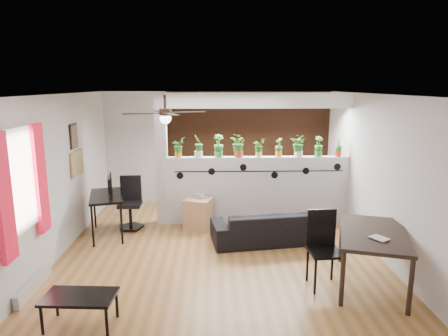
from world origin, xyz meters
TOP-DOWN VIEW (x-y plane):
  - room_shell at (0.00, 0.00)m, footprint 6.30×7.10m
  - partition_wall at (0.80, 1.50)m, footprint 3.60×0.18m
  - ceiling_header at (0.80, 1.50)m, footprint 3.60×0.18m
  - pier_column at (-1.11, 1.50)m, footprint 0.22×0.20m
  - brick_panel at (0.80, 2.97)m, footprint 3.90×0.05m
  - vine_decal at (0.80, 1.40)m, footprint 3.31×0.01m
  - window_assembly at (-2.56, -1.20)m, footprint 0.09×1.30m
  - baseboard_heater at (-2.54, -1.20)m, footprint 0.08×1.00m
  - corkboard at (-2.58, 0.95)m, footprint 0.03×0.60m
  - framed_art at (-2.58, 0.90)m, footprint 0.03×0.34m
  - ceiling_fan at (-0.80, -0.30)m, footprint 1.19×1.19m
  - potted_plant_0 at (-0.78, 1.50)m, footprint 0.22×0.24m
  - potted_plant_1 at (-0.39, 1.50)m, footprint 0.28×0.30m
  - potted_plant_2 at (0.01, 1.50)m, footprint 0.28×0.25m
  - potted_plant_3 at (0.41, 1.50)m, footprint 0.31×0.31m
  - potted_plant_4 at (0.80, 1.50)m, footprint 0.23×0.23m
  - potted_plant_5 at (1.20, 1.50)m, footprint 0.21×0.23m
  - potted_plant_6 at (1.59, 1.50)m, footprint 0.29×0.27m
  - potted_plant_7 at (1.99, 1.50)m, footprint 0.24×0.22m
  - potted_plant_8 at (2.38, 1.50)m, footprint 0.17×0.20m
  - sofa at (0.86, 0.46)m, footprint 1.95×0.99m
  - cube_shelf at (-0.38, 1.16)m, footprint 0.61×0.58m
  - cup at (-0.33, 1.16)m, footprint 0.15×0.15m
  - computer_desk at (-2.05, 0.84)m, footprint 0.81×1.18m
  - monitor at (-2.05, 0.99)m, footprint 0.33×0.13m
  - office_chair at (-1.70, 1.22)m, footprint 0.52×0.52m
  - dining_table at (2.08, -1.15)m, footprint 1.25×1.62m
  - book at (1.98, -1.45)m, footprint 0.26×0.28m
  - folding_chair at (1.41, -1.08)m, footprint 0.45×0.45m
  - coffee_table at (-1.64, -2.01)m, footprint 0.84×0.51m

SIDE VIEW (x-z plane):
  - baseboard_heater at x=-2.54m, z-range 0.00..0.18m
  - sofa at x=0.86m, z-range 0.00..0.54m
  - cube_shelf at x=-0.38m, z-range 0.00..0.60m
  - coffee_table at x=-1.64m, z-range 0.15..0.53m
  - office_chair at x=-1.70m, z-range -0.06..0.94m
  - folding_chair at x=1.41m, z-range 0.10..1.15m
  - cup at x=-0.33m, z-range 0.60..0.70m
  - partition_wall at x=0.80m, z-range 0.00..1.35m
  - dining_table at x=2.08m, z-range 0.31..1.09m
  - computer_desk at x=-2.05m, z-range 0.31..1.09m
  - book at x=1.98m, z-range 0.78..0.80m
  - monitor at x=-2.05m, z-range 0.78..0.96m
  - vine_decal at x=0.80m, z-range 0.93..1.23m
  - room_shell at x=0.00m, z-range -0.15..2.75m
  - pier_column at x=-1.11m, z-range 0.00..2.60m
  - brick_panel at x=0.80m, z-range 0.00..2.60m
  - corkboard at x=-2.58m, z-range 1.12..1.58m
  - window_assembly at x=-2.56m, z-range 0.73..2.28m
  - potted_plant_8 at x=2.38m, z-range 1.36..1.72m
  - potted_plant_4 at x=0.80m, z-range 1.36..1.73m
  - potted_plant_5 at x=1.20m, z-range 1.36..1.73m
  - potted_plant_0 at x=-0.78m, z-range 1.36..1.75m
  - potted_plant_7 at x=1.99m, z-range 1.36..1.77m
  - potted_plant_6 at x=1.59m, z-range 1.36..1.81m
  - potted_plant_2 at x=0.01m, z-range 1.36..1.81m
  - potted_plant_1 at x=-0.39m, z-range 1.36..1.81m
  - potted_plant_3 at x=0.41m, z-range 1.36..1.83m
  - framed_art at x=-2.58m, z-range 1.63..2.07m
  - ceiling_fan at x=-0.80m, z-range 2.10..2.53m
  - ceiling_header at x=0.80m, z-range 2.30..2.60m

